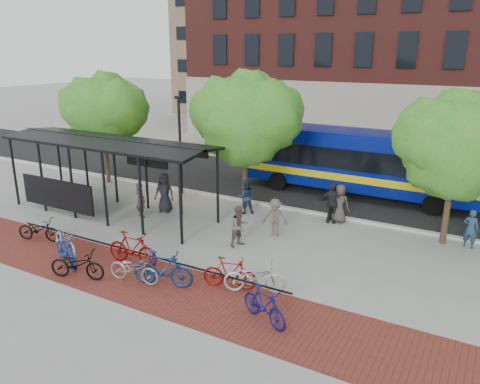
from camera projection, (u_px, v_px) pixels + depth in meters
The scene contains 30 objects.
ground at pixel (271, 242), 18.68m from camera, with size 160.00×160.00×0.00m, color #9E9E99.
asphalt_street at pixel (335, 191), 25.34m from camera, with size 160.00×8.00×0.01m, color black.
curb at pixel (308, 212), 21.99m from camera, with size 160.00×0.25×0.12m, color #B7B7B2.
brick_strip at pixel (150, 283), 15.46m from camera, with size 24.00×3.00×0.01m, color maroon.
bike_rack_rail at pixel (138, 264), 16.82m from camera, with size 12.00×0.05×0.95m, color black.
bus_shelter at pixel (106, 150), 21.22m from camera, with size 10.60×3.07×3.60m.
tree_a at pixel (104, 108), 25.81m from camera, with size 4.90×4.00×6.18m.
tree_b at pixel (247, 115), 21.52m from camera, with size 5.15×4.20×6.47m.
tree_c at pixel (459, 143), 17.41m from camera, with size 4.66×3.80×5.92m.
lamp_post_left at pixel (180, 143), 24.16m from camera, with size 0.35×0.20×5.12m.
bus at pixel (359, 159), 24.19m from camera, with size 12.50×3.11×3.37m.
bike_0 at pixel (39, 229), 18.72m from camera, with size 0.64×1.82×0.96m, color black.
bike_2 at pixel (65, 241), 17.50m from camera, with size 0.71×2.03×1.07m, color silver.
bike_3 at pixel (66, 250), 16.55m from camera, with size 0.56×1.98×1.19m, color navy.
bike_4 at pixel (77, 264), 15.63m from camera, with size 0.68×1.94×1.02m, color black.
bike_5 at pixel (133, 248), 16.63m from camera, with size 0.57×2.04×1.22m, color maroon.
bike_6 at pixel (134, 268), 15.40m from camera, with size 0.64×1.85×0.97m, color gray.
bike_7 at pixel (163, 269), 15.09m from camera, with size 0.58×2.05×1.23m, color navy.
bike_9 at pixel (230, 273), 15.00m from camera, with size 0.50×1.77×1.07m, color maroon.
bike_10 at pixel (255, 277), 14.76m from camera, with size 0.69×1.97×1.04m, color #BBBABD.
bike_11 at pixel (264, 305), 13.10m from camera, with size 0.50×1.79×1.07m, color navy.
pedestrian_0 at pixel (164, 192), 21.94m from camera, with size 0.92×0.60×1.89m, color black.
pedestrian_1 at pixel (141, 200), 21.24m from camera, with size 0.60×0.39×1.65m, color #372E2C.
pedestrian_2 at pixel (246, 197), 21.76m from camera, with size 0.79×0.62×1.63m, color #1F2B48.
pedestrian_3 at pixel (275, 218), 19.12m from camera, with size 1.03×0.59×1.59m, color brown.
pedestrian_4 at pixel (332, 203), 20.60m from camera, with size 1.06×0.44×1.80m, color black.
pedestrian_5 at pixel (335, 202), 20.97m from camera, with size 1.54×0.49×1.66m, color black.
pedestrian_6 at pixel (340, 204), 20.62m from camera, with size 0.85×0.55×1.73m, color #3B352F.
pedestrian_7 at pixel (471, 229), 17.98m from camera, with size 0.57×0.38×1.57m, color #233A52.
pedestrian_8 at pixel (240, 226), 18.14m from camera, with size 0.79×0.62×1.63m, color brown.
Camera 1 is at (7.42, -15.63, 7.44)m, focal length 35.00 mm.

